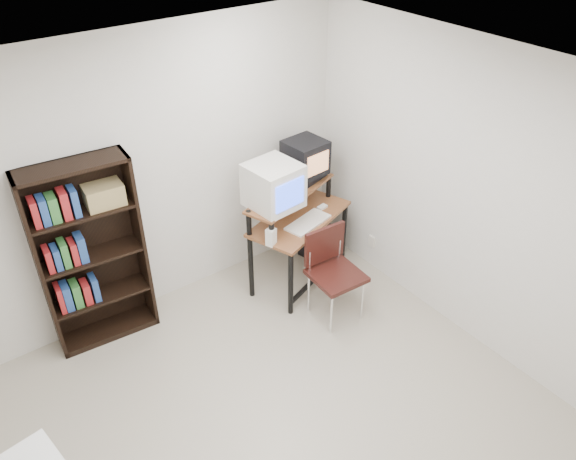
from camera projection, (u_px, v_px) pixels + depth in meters
floor at (283, 433)px, 4.26m from camera, size 4.00×4.00×0.01m
ceiling at (280, 108)px, 2.81m from camera, size 4.00×4.00×0.01m
back_wall at (146, 180)px, 4.86m from camera, size 4.00×0.01×2.60m
right_wall at (482, 205)px, 4.52m from camera, size 0.01×4.00×2.60m
computer_desk at (298, 222)px, 5.46m from camera, size 1.20×0.87×0.98m
crt_monitor at (274, 186)px, 5.04m from camera, size 0.48×0.48×0.41m
vcr at (307, 176)px, 5.54m from camera, size 0.42×0.35×0.08m
crt_tv at (305, 157)px, 5.41m from camera, size 0.39×0.39×0.34m
cd_spindle at (299, 193)px, 5.29m from camera, size 0.13×0.13×0.05m
keyboard at (308, 223)px, 5.33m from camera, size 0.51×0.32×0.03m
mousepad at (322, 209)px, 5.56m from camera, size 0.28×0.26×0.01m
mouse at (322, 207)px, 5.55m from camera, size 0.11×0.08×0.03m
desk_speaker at (271, 237)px, 5.02m from camera, size 0.10×0.10×0.17m
pc_tower at (320, 242)px, 5.98m from camera, size 0.30×0.48×0.42m
school_chair at (332, 265)px, 5.10m from camera, size 0.47×0.47×0.88m
bookshelf at (90, 252)px, 4.69m from camera, size 0.88×0.36×1.72m
wall_outlet at (372, 241)px, 5.84m from camera, size 0.02×0.08×0.12m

